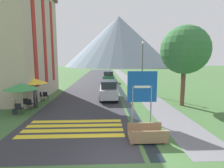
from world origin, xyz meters
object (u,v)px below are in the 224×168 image
Objects in this scene: person_seated_near at (14,105)px; tree_by_path at (185,50)px; parked_car_near at (109,90)px; cafe_umbrella_front_green at (21,86)px; cafe_chair_near_left at (29,103)px; cafe_umbrella_middle_yellow at (33,81)px; hotel_building at (16,35)px; cafe_chair_far_left at (45,95)px; cafe_chair_nearest at (19,108)px; road_sign at (142,91)px; cafe_chair_far_right at (40,95)px; cafe_chair_near_right at (26,103)px; streetlamp at (142,64)px; person_standing_terrace at (35,96)px; parked_car_far at (108,77)px; footbridge at (147,135)px.

person_seated_near is 0.19× the size of tree_by_path.
parked_car_near is 7.49m from cafe_umbrella_front_green.
cafe_chair_near_left is 2.27m from cafe_umbrella_middle_yellow.
person_seated_near is at bearing -68.20° from hotel_building.
cafe_chair_near_left is 0.71× the size of person_seated_near.
cafe_chair_far_left and cafe_chair_nearest have the same top height.
road_sign is 3.66× the size of cafe_chair_far_right.
cafe_chair_near_right is (-8.22, 3.27, -1.45)m from road_sign.
hotel_building reaches higher than tree_by_path.
cafe_chair_far_right is 1.00× the size of cafe_chair_far_left.
cafe_chair_near_left is 0.15× the size of streetlamp.
hotel_building is 14.03m from road_sign.
road_sign is 8.97m from cafe_chair_near_right.
person_seated_near reaches higher than cafe_chair_near_right.
cafe_chair_near_right is at bearing -153.43° from person_standing_terrace.
cafe_chair_near_left is (2.97, -4.85, -5.66)m from hotel_building.
parked_car_near is 1.71× the size of cafe_umbrella_front_green.
cafe_chair_nearest is at bearing -79.50° from cafe_chair_near_right.
tree_by_path is (5.79, -15.39, 3.61)m from parked_car_far.
cafe_umbrella_middle_yellow is (0.05, 1.39, 1.52)m from cafe_chair_near_right.
person_seated_near is (-0.40, 0.16, 0.15)m from cafe_chair_nearest.
parked_car_near is at bearing 3.92° from cafe_chair_near_left.
person_standing_terrace reaches higher than footbridge.
footbridge is 8.83m from parked_car_near.
footbridge is at bearing -125.91° from tree_by_path.
hotel_building reaches higher than cafe_chair_far_left.
cafe_umbrella_middle_yellow reaches higher than cafe_chair_near_left.
tree_by_path is at bearing 54.09° from footbridge.
footbridge is 1.41× the size of person_seated_near.
footbridge is 1.01× the size of person_standing_terrace.
parked_car_far is (-1.35, 21.52, 0.68)m from footbridge.
streetlamp is at bearing 5.09° from hotel_building.
hotel_building is 7.74m from cafe_chair_near_right.
cafe_chair_far_right and cafe_chair_far_left have the same top height.
parked_car_near is 7.48m from tree_by_path.
cafe_chair_near_left is at bearing -111.12° from parked_car_far.
cafe_umbrella_front_green is at bearing -63.27° from hotel_building.
cafe_umbrella_front_green is at bearing -146.09° from streetlamp.
cafe_chair_far_right is (-8.17, 5.98, -1.45)m from road_sign.
parked_car_far is 4.65× the size of cafe_chair_far_left.
cafe_umbrella_middle_yellow is (2.65, -3.20, -4.14)m from hotel_building.
cafe_umbrella_middle_yellow is 0.36× the size of tree_by_path.
parked_car_near is at bearing -9.27° from hotel_building.
tree_by_path reaches higher than parked_car_near.
cafe_chair_near_right is 13.08m from tree_by_path.
tree_by_path is at bearing -6.88° from cafe_chair_far_left.
parked_car_near is at bearing 29.73° from cafe_chair_near_right.
tree_by_path reaches higher than footbridge.
cafe_chair_far_right is at bearing 70.68° from cafe_chair_near_left.
streetlamp is (12.77, 1.14, -2.84)m from hotel_building.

